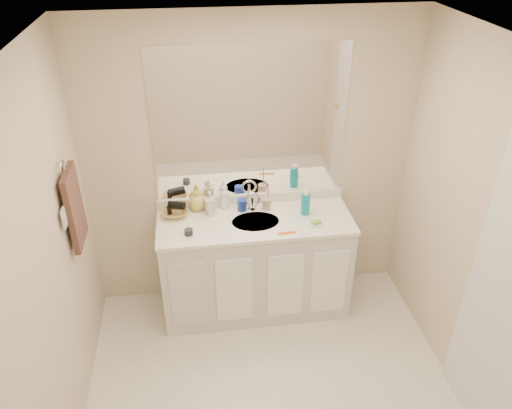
{
  "coord_description": "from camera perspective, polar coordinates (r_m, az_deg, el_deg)",
  "views": [
    {
      "loc": [
        -0.44,
        -2.19,
        3.0
      ],
      "look_at": [
        0.0,
        0.97,
        1.05
      ],
      "focal_mm": 35.0,
      "sensor_mm": 36.0,
      "label": 1
    }
  ],
  "objects": [
    {
      "name": "toothbrush",
      "position": [
        3.93,
        1.38,
        1.34
      ],
      "size": [
        0.01,
        0.03,
        0.18
      ],
      "primitive_type": "cylinder",
      "rotation": [
        0.14,
        0.0,
        0.01
      ],
      "color": "#FB4265",
      "rests_on": "tan_cup"
    },
    {
      "name": "hair_dryer",
      "position": [
        3.93,
        -9.05,
        -0.09
      ],
      "size": [
        0.14,
        0.1,
        0.06
      ],
      "primitive_type": "cylinder",
      "rotation": [
        0.0,
        1.57,
        -0.28
      ],
      "color": "black",
      "rests_on": "wicker_basket"
    },
    {
      "name": "switch_plate",
      "position": [
        3.35,
        -21.09,
        -1.45
      ],
      "size": [
        0.01,
        0.08,
        0.13
      ],
      "primitive_type": "cube",
      "color": "white",
      "rests_on": "wall_left"
    },
    {
      "name": "soap_bottle_yellow",
      "position": [
        3.99,
        -6.77,
        0.51
      ],
      "size": [
        0.17,
        0.17,
        0.17
      ],
      "primitive_type": "imported",
      "rotation": [
        0.0,
        0.0,
        -0.31
      ],
      "color": "#DACF54",
      "rests_on": "countertop"
    },
    {
      "name": "wicker_basket",
      "position": [
        3.97,
        -9.26,
        -0.91
      ],
      "size": [
        0.22,
        0.22,
        0.05
      ],
      "primitive_type": "imported",
      "rotation": [
        0.0,
        0.0,
        0.08
      ],
      "color": "#B58A49",
      "rests_on": "countertop"
    },
    {
      "name": "mouthwash_bottle",
      "position": [
        3.93,
        5.67,
        0.04
      ],
      "size": [
        0.07,
        0.07,
        0.17
      ],
      "primitive_type": "cylinder",
      "rotation": [
        0.0,
        0.0,
        0.04
      ],
      "color": "#0D869F",
      "rests_on": "countertop"
    },
    {
      "name": "wall_back",
      "position": [
        3.95,
        -0.65,
        4.29
      ],
      "size": [
        2.6,
        0.02,
        2.4
      ],
      "primitive_type": "cube",
      "color": "beige",
      "rests_on": "floor"
    },
    {
      "name": "hand_towel",
      "position": [
        3.53,
        -20.02,
        -0.37
      ],
      "size": [
        0.04,
        0.32,
        0.55
      ],
      "primitive_type": "cube",
      "color": "#35211C",
      "rests_on": "towel_ring"
    },
    {
      "name": "soap_bottle_cream",
      "position": [
        3.94,
        -5.28,
        0.28
      ],
      "size": [
        0.09,
        0.09,
        0.18
      ],
      "primitive_type": "imported",
      "rotation": [
        0.0,
        0.0,
        0.08
      ],
      "color": "beige",
      "rests_on": "countertop"
    },
    {
      "name": "tan_cup",
      "position": [
        3.98,
        1.22,
        0.06
      ],
      "size": [
        0.07,
        0.07,
        0.09
      ],
      "primitive_type": "cylinder",
      "rotation": [
        0.0,
        0.0,
        0.05
      ],
      "color": "#C1B388",
      "rests_on": "countertop"
    },
    {
      "name": "soap_bottle_white",
      "position": [
        3.99,
        -3.63,
        0.89
      ],
      "size": [
        0.1,
        0.1,
        0.2
      ],
      "primitive_type": "imported",
      "rotation": [
        0.0,
        0.0,
        -0.43
      ],
      "color": "white",
      "rests_on": "countertop"
    },
    {
      "name": "wall_left",
      "position": [
        2.96,
        -23.22,
        -9.11
      ],
      "size": [
        0.02,
        2.6,
        2.4
      ],
      "primitive_type": "cube",
      "color": "beige",
      "rests_on": "floor"
    },
    {
      "name": "mirror",
      "position": [
        3.79,
        -0.68,
        9.1
      ],
      "size": [
        1.48,
        0.01,
        1.2
      ],
      "primitive_type": "cube",
      "color": "white",
      "rests_on": "wall_back"
    },
    {
      "name": "towel_ring",
      "position": [
        3.4,
        -21.25,
        3.91
      ],
      "size": [
        0.01,
        0.11,
        0.11
      ],
      "primitive_type": "torus",
      "rotation": [
        0.0,
        1.57,
        0.0
      ],
      "color": "silver",
      "rests_on": "wall_left"
    },
    {
      "name": "backsplash",
      "position": [
        4.07,
        -0.6,
        0.69
      ],
      "size": [
        1.52,
        0.03,
        0.08
      ],
      "primitive_type": "cube",
      "color": "white",
      "rests_on": "countertop"
    },
    {
      "name": "vanity_cabinet",
      "position": [
        4.14,
        -0.1,
        -7.04
      ],
      "size": [
        1.5,
        0.55,
        0.85
      ],
      "primitive_type": "cube",
      "color": "silver",
      "rests_on": "floor"
    },
    {
      "name": "countertop",
      "position": [
        3.88,
        -0.1,
        -1.95
      ],
      "size": [
        1.52,
        0.57,
        0.03
      ],
      "primitive_type": "cube",
      "color": "white",
      "rests_on": "vanity_cabinet"
    },
    {
      "name": "green_soap",
      "position": [
        3.83,
        6.9,
        -2.01
      ],
      "size": [
        0.08,
        0.06,
        0.02
      ],
      "primitive_type": "cube",
      "rotation": [
        0.0,
        0.0,
        0.26
      ],
      "color": "#85CC31",
      "rests_on": "soap_dish"
    },
    {
      "name": "sink_basin",
      "position": [
        3.86,
        -0.06,
        -2.07
      ],
      "size": [
        0.37,
        0.37,
        0.02
      ],
      "primitive_type": "cylinder",
      "color": "beige",
      "rests_on": "countertop"
    },
    {
      "name": "orange_comb",
      "position": [
        3.73,
        3.53,
        -3.26
      ],
      "size": [
        0.14,
        0.03,
        0.01
      ],
      "primitive_type": "cube",
      "rotation": [
        0.0,
        0.0,
        0.04
      ],
      "color": "orange",
      "rests_on": "countertop"
    },
    {
      "name": "faucet",
      "position": [
        3.98,
        -0.42,
        0.15
      ],
      "size": [
        0.02,
        0.02,
        0.11
      ],
      "primitive_type": "cylinder",
      "color": "silver",
      "rests_on": "countertop"
    },
    {
      "name": "extra_white_bottle",
      "position": [
        3.9,
        -5.33,
        -0.4
      ],
      "size": [
        0.06,
        0.06,
        0.14
      ],
      "primitive_type": "cylinder",
      "rotation": [
        0.0,
        0.0,
        -0.42
      ],
      "color": "silver",
      "rests_on": "countertop"
    },
    {
      "name": "dark_jar",
      "position": [
        3.73,
        -7.71,
        -3.13
      ],
      "size": [
        0.07,
        0.07,
        0.04
      ],
      "primitive_type": "cylinder",
      "rotation": [
        0.0,
        0.0,
        0.03
      ],
      "color": "black",
      "rests_on": "countertop"
    },
    {
      "name": "floor",
      "position": [
        3.74,
        2.23,
        -21.98
      ],
      "size": [
        2.6,
        2.6,
        0.0
      ],
      "primitive_type": "cube",
      "color": "white",
      "rests_on": "ground"
    },
    {
      "name": "door",
      "position": [
        3.25,
        27.06,
        -10.78
      ],
      "size": [
        0.02,
        0.82,
        2.0
      ],
      "primitive_type": "cube",
      "color": "silver",
      "rests_on": "floor"
    },
    {
      "name": "ceiling",
      "position": [
        2.31,
        3.49,
        16.32
      ],
      "size": [
        2.6,
        2.6,
        0.02
      ],
      "primitive_type": "cube",
      "color": "white",
      "rests_on": "wall_back"
    },
    {
      "name": "soap_dish",
      "position": [
        3.84,
        6.89,
        -2.24
      ],
      "size": [
        0.12,
        0.1,
        0.01
      ],
      "primitive_type": "cube",
      "rotation": [
        0.0,
        0.0,
        -0.24
      ],
      "color": "white",
      "rests_on": "countertop"
    },
    {
      "name": "blue_mug",
      "position": [
        3.97,
        -1.61,
        -0.05
      ],
      "size": [
        0.08,
        0.08,
        0.1
      ],
      "primitive_type": "cylinder",
      "rotation": [
        0.0,
        0.0,
        0.05
      ],
      "color": "#17319E",
      "rests_on": "countertop"
    },
    {
      "name": "wall_right",
      "position": [
        3.33,
        25.42,
        -4.85
      ],
      "size": [
        0.02,
        2.6,
        2.4
      ],
      "primitive_type": "cube",
      "color": "beige",
      "rests_on": "floor"
    }
  ]
}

